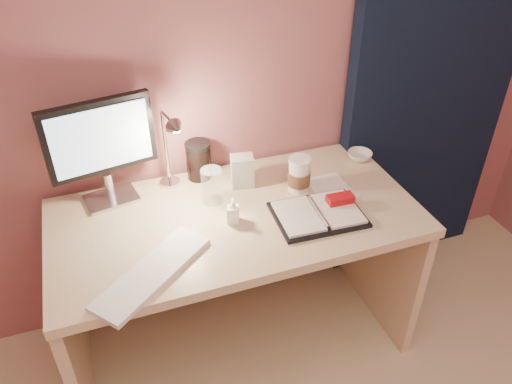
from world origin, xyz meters
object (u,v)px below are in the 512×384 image
object	(u,v)px
lotion_bottle	(233,211)
dark_jar	(199,162)
monitor	(100,143)
bowl	(360,156)
coffee_cup	(299,175)
product_box	(242,171)
keyboard	(153,273)
desk_lamp	(165,148)
clear_cup	(212,186)
planner	(320,212)
desk	(232,246)

from	to	relation	value
lotion_bottle	dark_jar	xyz separation A→B (m)	(-0.04, 0.34, 0.02)
dark_jar	monitor	bearing A→B (deg)	-173.07
monitor	bowl	size ratio (longest dim) A/B	3.92
coffee_cup	dark_jar	world-z (taller)	coffee_cup
monitor	product_box	world-z (taller)	monitor
keyboard	desk_lamp	bearing A→B (deg)	32.12
clear_cup	planner	bearing A→B (deg)	-32.19
coffee_cup	bowl	size ratio (longest dim) A/B	1.35
monitor	lotion_bottle	xyz separation A→B (m)	(0.41, -0.29, -0.21)
clear_cup	bowl	world-z (taller)	clear_cup
coffee_cup	desk	bearing A→B (deg)	179.32
desk	lotion_bottle	bearing A→B (deg)	-101.97
desk	bowl	bearing A→B (deg)	10.94
dark_jar	product_box	size ratio (longest dim) A/B	1.08
lotion_bottle	dark_jar	world-z (taller)	dark_jar
clear_cup	dark_jar	bearing A→B (deg)	91.43
monitor	keyboard	world-z (taller)	monitor
coffee_cup	desk_lamp	world-z (taller)	desk_lamp
desk	dark_jar	size ratio (longest dim) A/B	9.61
bowl	product_box	world-z (taller)	product_box
desk	product_box	size ratio (longest dim) A/B	10.38
keyboard	dark_jar	xyz separation A→B (m)	(0.29, 0.52, 0.06)
coffee_cup	keyboard	bearing A→B (deg)	-155.82
bowl	product_box	size ratio (longest dim) A/B	0.81
dark_jar	desk_lamp	size ratio (longest dim) A/B	0.41
planner	monitor	bearing A→B (deg)	156.23
coffee_cup	desk_lamp	distance (m)	0.54
dark_jar	planner	bearing A→B (deg)	-48.74
monitor	bowl	world-z (taller)	monitor
lotion_bottle	product_box	xyz separation A→B (m)	(0.11, 0.22, 0.02)
desk_lamp	desk	bearing A→B (deg)	-41.15
monitor	bowl	bearing A→B (deg)	-13.39
keyboard	clear_cup	world-z (taller)	clear_cup
bowl	coffee_cup	bearing A→B (deg)	-160.15
desk	keyboard	size ratio (longest dim) A/B	3.08
bowl	lotion_bottle	xyz separation A→B (m)	(-0.67, -0.24, 0.03)
clear_cup	desk	bearing A→B (deg)	-30.85
desk	monitor	distance (m)	0.67
coffee_cup	clear_cup	distance (m)	0.35
desk	clear_cup	world-z (taller)	clear_cup
monitor	product_box	bearing A→B (deg)	-18.66
planner	dark_jar	size ratio (longest dim) A/B	2.36
bowl	lotion_bottle	world-z (taller)	lotion_bottle
dark_jar	keyboard	bearing A→B (deg)	-119.35
lotion_bottle	product_box	world-z (taller)	product_box
clear_cup	bowl	xyz separation A→B (m)	(0.71, 0.09, -0.06)
keyboard	product_box	xyz separation A→B (m)	(0.44, 0.40, 0.06)
desk	clear_cup	size ratio (longest dim) A/B	9.62
monitor	clear_cup	bearing A→B (deg)	-31.35
keyboard	coffee_cup	xyz separation A→B (m)	(0.65, 0.29, 0.06)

